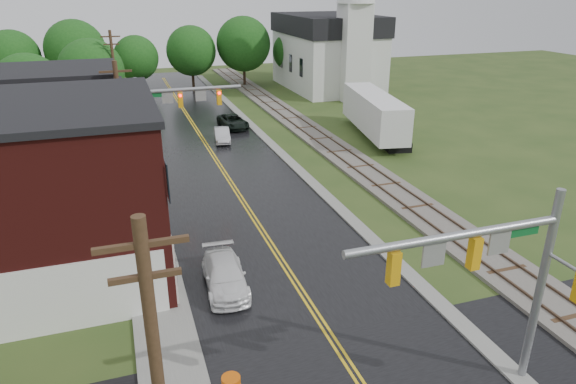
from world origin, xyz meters
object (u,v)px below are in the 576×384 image
suv_dark (233,122)px  tree_left_e (93,73)px  traffic_signal_near (493,264)px  sedan_silver (222,135)px  pickup_white (225,275)px  semi_trailer (374,112)px  traffic_signal_far (170,108)px  utility_pole_c (115,76)px  utility_pole_b (123,134)px  church (331,44)px  tree_left_c (31,90)px

suv_dark → tree_left_e: bearing=143.7°
traffic_signal_near → sedan_silver: (-1.93, 32.44, -4.37)m
pickup_white → semi_trailer: 27.32m
traffic_signal_far → tree_left_e: size_ratio=0.90×
traffic_signal_far → semi_trailer: size_ratio=0.58×
utility_pole_c → tree_left_e: size_ratio=1.10×
semi_trailer → utility_pole_b: bearing=-156.5°
church → tree_left_e: size_ratio=2.45×
traffic_signal_near → tree_left_e: size_ratio=0.90×
suv_dark → pickup_white: size_ratio=1.03×
tree_left_c → pickup_white: bearing=-69.7°
tree_left_e → sedan_silver: 16.03m
sedan_silver → semi_trailer: size_ratio=0.29×
traffic_signal_far → sedan_silver: traffic_signal_far is taller
semi_trailer → suv_dark: bearing=147.6°
traffic_signal_far → sedan_silver: size_ratio=2.01×
traffic_signal_far → utility_pole_b: size_ratio=0.82×
sedan_silver → church: bearing=54.0°
utility_pole_c → sedan_silver: size_ratio=2.46×
traffic_signal_far → pickup_white: 16.52m
utility_pole_b → semi_trailer: 23.80m
traffic_signal_near → church: bearing=72.3°
pickup_white → church: bearing=65.0°
utility_pole_c → suv_dark: bearing=-27.3°
traffic_signal_near → tree_left_e: bearing=105.7°
tree_left_c → traffic_signal_far: bearing=-51.2°
pickup_white → tree_left_c: bearing=113.8°
traffic_signal_far → utility_pole_c: size_ratio=0.82×
tree_left_e → church: bearing=15.2°
tree_left_e → suv_dark: bearing=-30.3°
traffic_signal_near → utility_pole_c: utility_pole_c is taller
traffic_signal_near → utility_pole_b: utility_pole_b is taller
suv_dark → semi_trailer: 13.61m
utility_pole_c → tree_left_e: bearing=137.2°
pickup_white → suv_dark: bearing=79.9°
suv_dark → sedan_silver: 4.67m
suv_dark → semi_trailer: semi_trailer is taller
tree_left_e → pickup_white: bearing=-80.8°
utility_pole_b → pickup_white: 12.21m
traffic_signal_near → utility_pole_b: size_ratio=0.82×
church → sedan_silver: 27.21m
tree_left_c → tree_left_e: (5.00, 6.00, 0.30)m
utility_pole_c → sedan_silver: 13.34m
church → utility_pole_c: 28.54m
utility_pole_c → church: bearing=20.0°
utility_pole_b → semi_trailer: (21.71, 9.45, -2.42)m
utility_pole_b → tree_left_c: 19.24m
utility_pole_b → utility_pole_c: bearing=90.0°
church → traffic_signal_near: bearing=-107.7°
church → tree_left_e: church is taller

